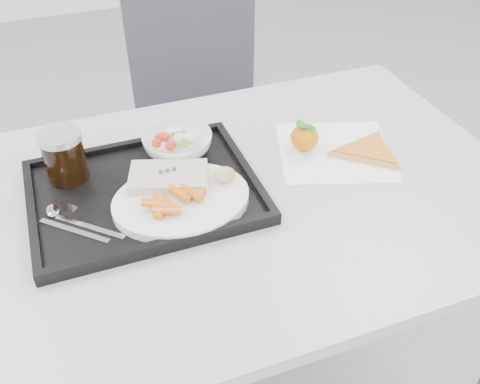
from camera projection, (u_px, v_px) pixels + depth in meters
table at (234, 216)px, 1.14m from camera, size 1.20×0.80×0.75m
chair at (205, 109)px, 1.77m from camera, size 0.44×0.44×0.93m
tray at (145, 193)px, 1.08m from camera, size 0.45×0.35×0.03m
dinner_plate at (181, 200)px, 1.04m from camera, size 0.27×0.27×0.02m
fish_fillet at (168, 177)px, 1.07m from camera, size 0.18×0.14×0.03m
bread_roll at (224, 175)px, 1.06m from camera, size 0.05×0.04×0.03m
salad_bowl at (178, 144)px, 1.17m from camera, size 0.15×0.15×0.05m
cola_glass at (64, 155)px, 1.08m from camera, size 0.09×0.09×0.11m
cutlery at (71, 221)px, 1.00m from camera, size 0.15×0.15×0.01m
napkin at (335, 151)px, 1.21m from camera, size 0.31×0.31×0.00m
tangerine at (305, 137)px, 1.19m from camera, size 0.08×0.08×0.07m
pizza_slice at (368, 151)px, 1.19m from camera, size 0.23×0.23×0.02m
carrot_pile at (172, 201)px, 1.01m from camera, size 0.13×0.09×0.02m
salad_contents at (176, 138)px, 1.17m from camera, size 0.10×0.09×0.03m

